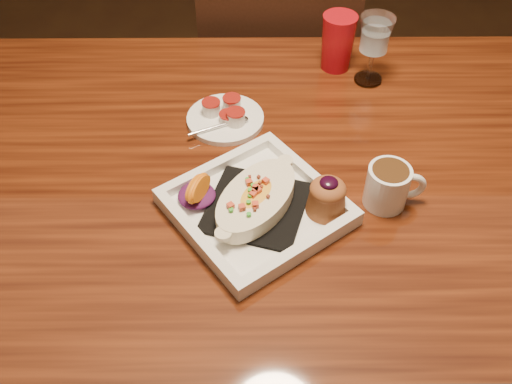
{
  "coord_description": "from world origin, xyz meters",
  "views": [
    {
      "loc": [
        -0.07,
        -0.75,
        1.48
      ],
      "look_at": [
        -0.06,
        -0.08,
        0.77
      ],
      "focal_mm": 40.0,
      "sensor_mm": 36.0,
      "label": 1
    }
  ],
  "objects_px": {
    "chair_far": "(275,78)",
    "coffee_mug": "(389,185)",
    "red_tumbler": "(338,42)",
    "table": "(287,205)",
    "saucer": "(225,117)",
    "goblet": "(375,38)",
    "plate": "(264,203)"
  },
  "relations": [
    {
      "from": "table",
      "to": "coffee_mug",
      "type": "distance_m",
      "value": 0.23
    },
    {
      "from": "saucer",
      "to": "chair_far",
      "type": "bearing_deg",
      "value": 76.14
    },
    {
      "from": "coffee_mug",
      "to": "saucer",
      "type": "bearing_deg",
      "value": 141.65
    },
    {
      "from": "table",
      "to": "coffee_mug",
      "type": "bearing_deg",
      "value": -26.62
    },
    {
      "from": "chair_far",
      "to": "plate",
      "type": "relative_size",
      "value": 2.62
    },
    {
      "from": "table",
      "to": "chair_far",
      "type": "height_order",
      "value": "chair_far"
    },
    {
      "from": "goblet",
      "to": "saucer",
      "type": "xyz_separation_m",
      "value": [
        -0.31,
        -0.14,
        -0.09
      ]
    },
    {
      "from": "table",
      "to": "chair_far",
      "type": "xyz_separation_m",
      "value": [
        -0.0,
        0.63,
        -0.15
      ]
    },
    {
      "from": "plate",
      "to": "saucer",
      "type": "xyz_separation_m",
      "value": [
        -0.07,
        0.24,
        -0.01
      ]
    },
    {
      "from": "goblet",
      "to": "table",
      "type": "bearing_deg",
      "value": -123.75
    },
    {
      "from": "coffee_mug",
      "to": "red_tumbler",
      "type": "xyz_separation_m",
      "value": [
        -0.04,
        0.41,
        0.02
      ]
    },
    {
      "from": "coffee_mug",
      "to": "red_tumbler",
      "type": "distance_m",
      "value": 0.41
    },
    {
      "from": "chair_far",
      "to": "saucer",
      "type": "bearing_deg",
      "value": 76.14
    },
    {
      "from": "table",
      "to": "red_tumbler",
      "type": "relative_size",
      "value": 12.14
    },
    {
      "from": "chair_far",
      "to": "red_tumbler",
      "type": "height_order",
      "value": "chair_far"
    },
    {
      "from": "goblet",
      "to": "saucer",
      "type": "relative_size",
      "value": 0.97
    },
    {
      "from": "chair_far",
      "to": "coffee_mug",
      "type": "height_order",
      "value": "chair_far"
    },
    {
      "from": "table",
      "to": "plate",
      "type": "bearing_deg",
      "value": -114.25
    },
    {
      "from": "table",
      "to": "goblet",
      "type": "bearing_deg",
      "value": 56.25
    },
    {
      "from": "coffee_mug",
      "to": "goblet",
      "type": "relative_size",
      "value": 0.69
    },
    {
      "from": "table",
      "to": "red_tumbler",
      "type": "distance_m",
      "value": 0.38
    },
    {
      "from": "table",
      "to": "goblet",
      "type": "relative_size",
      "value": 10.03
    },
    {
      "from": "chair_far",
      "to": "plate",
      "type": "height_order",
      "value": "chair_far"
    },
    {
      "from": "goblet",
      "to": "red_tumbler",
      "type": "relative_size",
      "value": 1.21
    },
    {
      "from": "red_tumbler",
      "to": "plate",
      "type": "bearing_deg",
      "value": -110.9
    },
    {
      "from": "table",
      "to": "chair_far",
      "type": "relative_size",
      "value": 1.61
    },
    {
      "from": "chair_far",
      "to": "red_tumbler",
      "type": "bearing_deg",
      "value": 111.4
    },
    {
      "from": "table",
      "to": "saucer",
      "type": "xyz_separation_m",
      "value": [
        -0.12,
        0.14,
        0.11
      ]
    },
    {
      "from": "plate",
      "to": "goblet",
      "type": "height_order",
      "value": "goblet"
    },
    {
      "from": "coffee_mug",
      "to": "goblet",
      "type": "bearing_deg",
      "value": 86.14
    },
    {
      "from": "red_tumbler",
      "to": "goblet",
      "type": "bearing_deg",
      "value": -38.6
    },
    {
      "from": "goblet",
      "to": "red_tumbler",
      "type": "height_order",
      "value": "goblet"
    }
  ]
}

